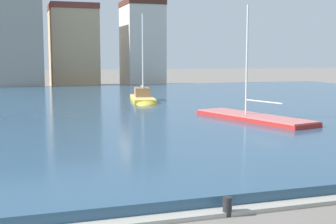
% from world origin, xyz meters
% --- Properties ---
extents(harbor_water, '(80.06, 50.15, 0.41)m').
position_xyz_m(harbor_water, '(0.00, 31.08, 0.21)').
color(harbor_water, '#2D5170').
rests_on(harbor_water, ground).
extents(quay_edge_coping, '(80.06, 0.50, 0.12)m').
position_xyz_m(quay_edge_coping, '(0.00, 5.76, 0.06)').
color(quay_edge_coping, '#ADA89E').
rests_on(quay_edge_coping, ground).
extents(sailboat_red, '(4.32, 9.68, 7.08)m').
position_xyz_m(sailboat_red, '(10.29, 19.97, 0.37)').
color(sailboat_red, red).
rests_on(sailboat_red, ground).
extents(sailboat_yellow, '(2.82, 7.09, 7.57)m').
position_xyz_m(sailboat_yellow, '(7.36, 32.22, 0.52)').
color(sailboat_yellow, gold).
rests_on(sailboat_yellow, ground).
extents(mooring_bollard, '(0.24, 0.24, 0.50)m').
position_xyz_m(mooring_bollard, '(2.46, 5.61, 0.25)').
color(mooring_bollard, '#232326').
rests_on(mooring_bollard, ground).
extents(townhouse_narrow_midrow, '(8.02, 6.44, 12.05)m').
position_xyz_m(townhouse_narrow_midrow, '(-3.17, 58.24, 6.04)').
color(townhouse_narrow_midrow, gray).
rests_on(townhouse_narrow_midrow, ground).
extents(townhouse_corner_house, '(6.49, 7.28, 11.33)m').
position_xyz_m(townhouse_corner_house, '(5.17, 61.75, 5.68)').
color(townhouse_corner_house, tan).
rests_on(townhouse_corner_house, ground).
extents(townhouse_tall_gabled, '(5.35, 6.98, 12.06)m').
position_xyz_m(townhouse_tall_gabled, '(14.81, 60.47, 6.05)').
color(townhouse_tall_gabled, beige).
rests_on(townhouse_tall_gabled, ground).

